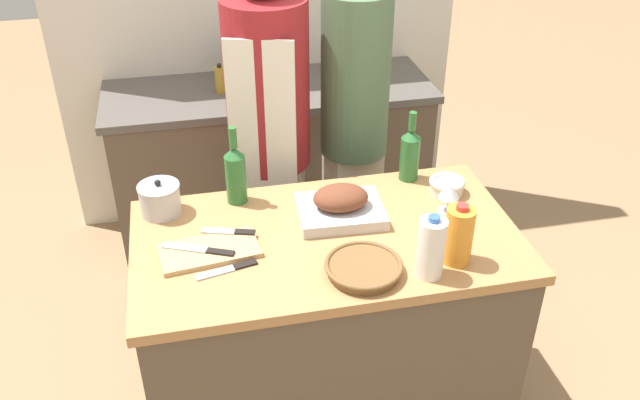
# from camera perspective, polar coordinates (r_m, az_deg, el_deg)

# --- Properties ---
(kitchen_island) EXTENTS (1.38, 0.76, 0.94)m
(kitchen_island) POSITION_cam_1_polar(r_m,az_deg,el_deg) (2.71, 0.52, -11.07)
(kitchen_island) COLOR brown
(kitchen_island) RESTS_ON ground_plane
(back_counter) EXTENTS (1.74, 0.60, 0.92)m
(back_counter) POSITION_cam_1_polar(r_m,az_deg,el_deg) (3.83, -4.05, 3.06)
(back_counter) COLOR brown
(back_counter) RESTS_ON ground_plane
(back_wall) EXTENTS (2.24, 0.10, 2.55)m
(back_wall) POSITION_cam_1_polar(r_m,az_deg,el_deg) (3.84, -5.36, 16.26)
(back_wall) COLOR silver
(back_wall) RESTS_ON ground_plane
(roasting_pan) EXTENTS (0.32, 0.27, 0.13)m
(roasting_pan) POSITION_cam_1_polar(r_m,az_deg,el_deg) (2.49, 1.74, -0.46)
(roasting_pan) COLOR #BCBCC1
(roasting_pan) RESTS_ON kitchen_island
(wicker_basket) EXTENTS (0.26, 0.26, 0.04)m
(wicker_basket) POSITION_cam_1_polar(r_m,az_deg,el_deg) (2.24, 3.69, -5.69)
(wicker_basket) COLOR brown
(wicker_basket) RESTS_ON kitchen_island
(cutting_board) EXTENTS (0.36, 0.22, 0.02)m
(cutting_board) POSITION_cam_1_polar(r_m,az_deg,el_deg) (2.36, -9.30, -4.23)
(cutting_board) COLOR tan
(cutting_board) RESTS_ON kitchen_island
(stock_pot) EXTENTS (0.16, 0.16, 0.14)m
(stock_pot) POSITION_cam_1_polar(r_m,az_deg,el_deg) (2.58, -13.32, 0.08)
(stock_pot) COLOR #B7B7BC
(stock_pot) RESTS_ON kitchen_island
(mixing_bowl) EXTENTS (0.14, 0.14, 0.06)m
(mixing_bowl) POSITION_cam_1_polar(r_m,az_deg,el_deg) (2.68, 10.63, 1.21)
(mixing_bowl) COLOR beige
(mixing_bowl) RESTS_ON kitchen_island
(juice_jug) EXTENTS (0.10, 0.10, 0.22)m
(juice_jug) POSITION_cam_1_polar(r_m,az_deg,el_deg) (2.29, 11.60, -2.92)
(juice_jug) COLOR orange
(juice_jug) RESTS_ON kitchen_island
(milk_jug) EXTENTS (0.09, 0.09, 0.23)m
(milk_jug) POSITION_cam_1_polar(r_m,az_deg,el_deg) (2.21, 9.34, -3.99)
(milk_jug) COLOR white
(milk_jug) RESTS_ON kitchen_island
(wine_bottle_green) EXTENTS (0.08, 0.08, 0.29)m
(wine_bottle_green) POSITION_cam_1_polar(r_m,az_deg,el_deg) (2.72, 7.58, 3.94)
(wine_bottle_green) COLOR #28662D
(wine_bottle_green) RESTS_ON kitchen_island
(wine_bottle_dark) EXTENTS (0.08, 0.08, 0.31)m
(wine_bottle_dark) POSITION_cam_1_polar(r_m,az_deg,el_deg) (2.56, -7.13, 2.28)
(wine_bottle_dark) COLOR #28662D
(wine_bottle_dark) RESTS_ON kitchen_island
(wine_glass_left) EXTENTS (0.08, 0.08, 0.12)m
(wine_glass_left) POSITION_cam_1_polar(r_m,az_deg,el_deg) (2.55, 10.82, 0.70)
(wine_glass_left) COLOR silver
(wine_glass_left) RESTS_ON kitchen_island
(knife_chef) EXTENTS (0.25, 0.13, 0.01)m
(knife_chef) POSITION_cam_1_polar(r_m,az_deg,el_deg) (2.35, -10.00, -4.15)
(knife_chef) COLOR #B7B7BC
(knife_chef) RESTS_ON cutting_board
(knife_paring) EXTENTS (0.19, 0.08, 0.01)m
(knife_paring) POSITION_cam_1_polar(r_m,az_deg,el_deg) (2.42, -7.55, -2.65)
(knife_paring) COLOR #B7B7BC
(knife_paring) RESTS_ON cutting_board
(knife_bread) EXTENTS (0.21, 0.08, 0.01)m
(knife_bread) POSITION_cam_1_polar(r_m,az_deg,el_deg) (2.28, -7.69, -5.79)
(knife_bread) COLOR #B7B7BC
(knife_bread) RESTS_ON kitchen_island
(stand_mixer) EXTENTS (0.18, 0.14, 0.34)m
(stand_mixer) POSITION_cam_1_polar(r_m,az_deg,el_deg) (3.65, -6.45, 11.79)
(stand_mixer) COLOR #333842
(stand_mixer) RESTS_ON back_counter
(condiment_bottle_tall) EXTENTS (0.05, 0.05, 0.16)m
(condiment_bottle_tall) POSITION_cam_1_polar(r_m,az_deg,el_deg) (3.71, 4.64, 11.08)
(condiment_bottle_tall) COLOR #234C28
(condiment_bottle_tall) RESTS_ON back_counter
(condiment_bottle_short) EXTENTS (0.05, 0.05, 0.15)m
(condiment_bottle_short) POSITION_cam_1_polar(r_m,az_deg,el_deg) (3.58, -8.40, 9.99)
(condiment_bottle_short) COLOR #B28E2D
(condiment_bottle_short) RESTS_ON back_counter
(person_cook_aproned) EXTENTS (0.36, 0.39, 1.80)m
(person_cook_aproned) POSITION_cam_1_polar(r_m,az_deg,el_deg) (2.96, -4.30, 5.56)
(person_cook_aproned) COLOR beige
(person_cook_aproned) RESTS_ON ground_plane
(person_cook_guest) EXTENTS (0.30, 0.30, 1.80)m
(person_cook_guest) POSITION_cam_1_polar(r_m,az_deg,el_deg) (3.05, 2.90, 6.72)
(person_cook_guest) COLOR beige
(person_cook_guest) RESTS_ON ground_plane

